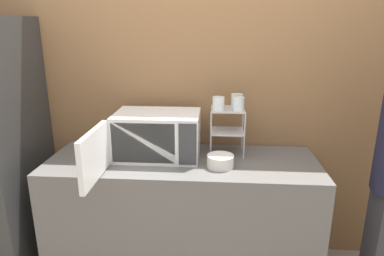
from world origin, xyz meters
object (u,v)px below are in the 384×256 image
at_px(glass_front_right, 238,104).
at_px(glass_back_right, 237,100).
at_px(microwave, 155,136).
at_px(bowl, 220,161).
at_px(dish_rack, 228,122).
at_px(glass_front_left, 218,104).

bearing_deg(glass_front_right, glass_back_right, 92.08).
xyz_separation_m(microwave, glass_front_right, (0.56, 0.05, 0.22)).
relative_size(glass_back_right, bowl, 0.53).
distance_m(glass_back_right, glass_front_right, 0.11).
height_order(dish_rack, glass_back_right, glass_back_right).
xyz_separation_m(microwave, glass_back_right, (0.56, 0.16, 0.22)).
bearing_deg(dish_rack, bowl, -100.56).
distance_m(dish_rack, glass_front_right, 0.16).
xyz_separation_m(dish_rack, glass_front_left, (-0.07, -0.06, 0.14)).
relative_size(microwave, bowl, 4.77).
xyz_separation_m(dish_rack, glass_back_right, (0.06, 0.05, 0.14)).
height_order(dish_rack, glass_front_left, glass_front_left).
bearing_deg(bowl, glass_front_left, 96.19).
height_order(dish_rack, glass_front_right, glass_front_right).
xyz_separation_m(dish_rack, glass_front_right, (0.07, -0.06, 0.14)).
xyz_separation_m(glass_front_left, bowl, (0.02, -0.19, -0.34)).
bearing_deg(glass_back_right, glass_front_left, -139.32).
height_order(microwave, dish_rack, dish_rack).
bearing_deg(glass_back_right, bowl, -109.87).
bearing_deg(microwave, bowl, -17.11).
relative_size(glass_front_left, glass_front_right, 1.00).
bearing_deg(glass_front_left, bowl, -83.81).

